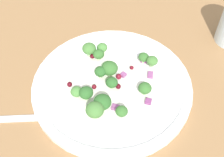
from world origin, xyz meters
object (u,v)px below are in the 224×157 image
at_px(plate, 112,85).
at_px(fork, 14,118).
at_px(broccoli_floret_2, 145,88).
at_px(broccoli_floret_0, 152,61).
at_px(broccoli_floret_1, 122,111).

height_order(plate, fork, plate).
xyz_separation_m(broccoli_floret_2, fork, (-0.17, 0.13, -0.02)).
distance_m(broccoli_floret_0, broccoli_floret_2, 0.06).
xyz_separation_m(broccoli_floret_0, broccoli_floret_1, (-0.12, -0.03, -0.00)).
bearing_deg(fork, broccoli_floret_2, -37.43).
bearing_deg(fork, broccoli_floret_1, -50.27).
xyz_separation_m(plate, fork, (-0.15, 0.08, -0.01)).
bearing_deg(broccoli_floret_0, broccoli_floret_2, -154.83).
relative_size(broccoli_floret_0, broccoli_floret_2, 0.90).
xyz_separation_m(plate, broccoli_floret_2, (0.02, -0.06, 0.02)).
distance_m(broccoli_floret_0, fork, 0.26).
bearing_deg(broccoli_floret_0, fork, 154.85).
relative_size(plate, broccoli_floret_0, 13.68).
bearing_deg(fork, plate, -26.83).
xyz_separation_m(broccoli_floret_0, fork, (-0.23, 0.11, -0.03)).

